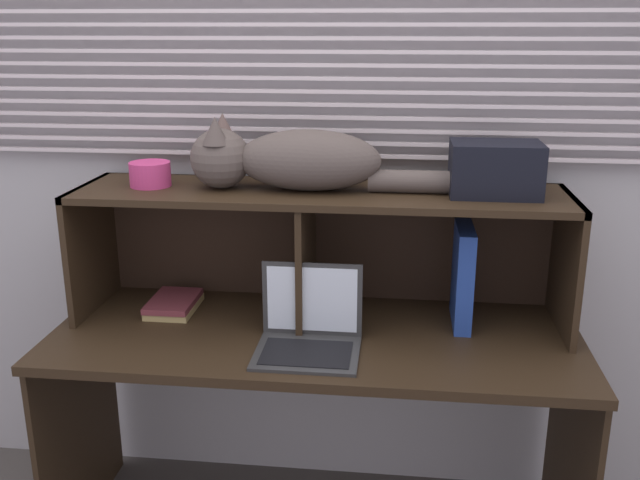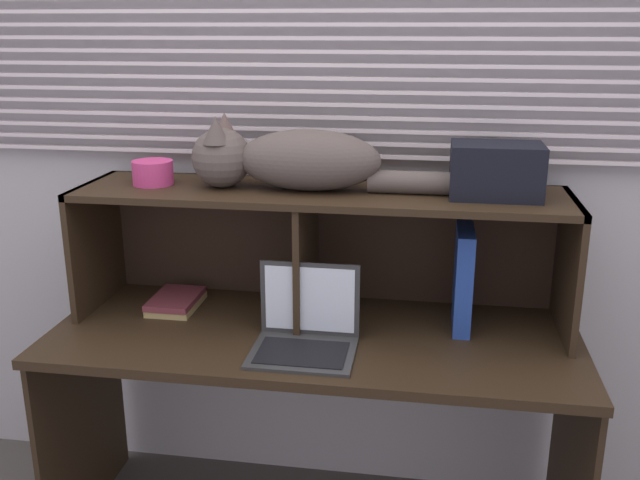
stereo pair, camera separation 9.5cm
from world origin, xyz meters
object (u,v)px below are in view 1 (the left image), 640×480
at_px(laptop, 309,332).
at_px(book_stack, 174,304).
at_px(small_basket, 150,174).
at_px(storage_box, 495,169).
at_px(cat, 287,159).
at_px(binder_upright, 463,276).

distance_m(laptop, book_stack, 0.54).
distance_m(laptop, small_basket, 0.72).
bearing_deg(laptop, small_basket, 155.91).
bearing_deg(book_stack, storage_box, 0.13).
height_order(cat, book_stack, cat).
distance_m(laptop, binder_upright, 0.53).
xyz_separation_m(binder_upright, small_basket, (-0.99, 0.00, 0.30)).
height_order(laptop, small_basket, small_basket).
xyz_separation_m(laptop, small_basket, (-0.54, 0.24, 0.41)).
xyz_separation_m(laptop, book_stack, (-0.49, 0.24, -0.03)).
xyz_separation_m(laptop, storage_box, (0.53, 0.24, 0.45)).
distance_m(binder_upright, book_stack, 0.95).
bearing_deg(storage_box, small_basket, 180.00).
distance_m(cat, binder_upright, 0.66).
bearing_deg(laptop, cat, 112.00).
height_order(cat, laptop, cat).
relative_size(laptop, small_basket, 2.33).
bearing_deg(small_basket, binder_upright, 0.00).
bearing_deg(small_basket, laptop, -24.09).
xyz_separation_m(book_stack, small_basket, (-0.05, 0.00, 0.44)).
bearing_deg(storage_box, binder_upright, 180.00).
relative_size(binder_upright, storage_box, 1.19).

